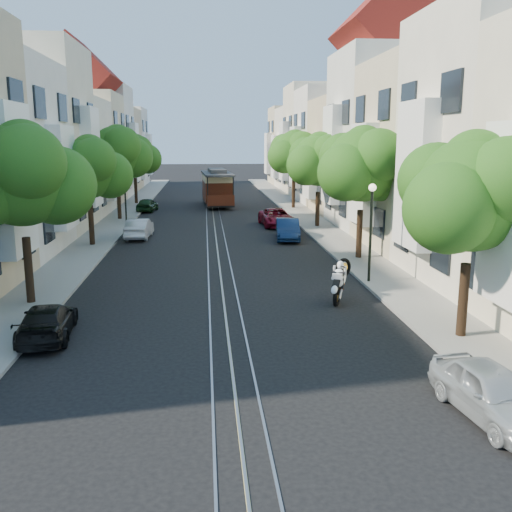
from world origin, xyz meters
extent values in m
plane|color=black|center=(0.00, 28.00, 0.00)|extent=(200.00, 200.00, 0.00)
cube|color=gray|center=(7.25, 28.00, 0.06)|extent=(2.50, 80.00, 0.12)
cube|color=gray|center=(-7.25, 28.00, 0.06)|extent=(2.50, 80.00, 0.12)
cube|color=gray|center=(-0.55, 28.00, 0.01)|extent=(0.06, 80.00, 0.02)
cube|color=gray|center=(0.00, 28.00, 0.01)|extent=(0.06, 80.00, 0.02)
cube|color=gray|center=(0.55, 28.00, 0.01)|extent=(0.06, 80.00, 0.02)
cube|color=tan|center=(0.00, 28.00, 0.00)|extent=(0.08, 80.00, 0.01)
cube|color=silver|center=(12.00, 4.00, 5.50)|extent=(7.00, 8.00, 11.00)
cube|color=white|center=(8.20, 4.00, 4.62)|extent=(0.90, 3.04, 6.05)
cube|color=beige|center=(12.00, 12.00, 5.00)|extent=(7.00, 8.00, 10.00)
cube|color=white|center=(8.20, 12.00, 4.20)|extent=(0.90, 3.04, 5.50)
cube|color=silver|center=(12.00, 20.00, 6.00)|extent=(7.00, 8.00, 12.00)
cube|color=white|center=(8.20, 20.00, 5.04)|extent=(0.90, 3.04, 6.60)
cube|color=#C6B28C|center=(12.00, 28.00, 4.50)|extent=(7.00, 8.00, 9.00)
cube|color=white|center=(8.20, 28.00, 3.78)|extent=(0.90, 3.04, 4.95)
cube|color=white|center=(12.00, 36.00, 5.25)|extent=(7.00, 8.00, 10.50)
cube|color=white|center=(8.20, 36.00, 4.41)|extent=(0.90, 3.04, 5.78)
cube|color=beige|center=(12.00, 44.00, 5.75)|extent=(7.00, 8.00, 11.50)
cube|color=white|center=(8.20, 44.00, 4.83)|extent=(0.90, 3.04, 6.32)
cube|color=silver|center=(12.00, 52.00, 4.75)|extent=(7.00, 8.00, 9.50)
cube|color=white|center=(8.20, 52.00, 3.99)|extent=(0.90, 3.04, 5.23)
cube|color=beige|center=(12.00, 60.00, 5.00)|extent=(7.00, 8.00, 10.00)
cube|color=white|center=(8.20, 60.00, 4.20)|extent=(0.90, 3.04, 5.50)
cube|color=white|center=(-8.20, 4.00, 4.53)|extent=(0.90, 3.04, 5.93)
cube|color=white|center=(-8.20, 12.00, 4.12)|extent=(0.90, 3.04, 5.39)
cube|color=beige|center=(-12.00, 20.00, 5.88)|extent=(7.00, 8.00, 11.76)
cube|color=white|center=(-8.20, 20.00, 4.94)|extent=(0.90, 3.04, 6.47)
cube|color=silver|center=(-12.00, 28.00, 4.41)|extent=(7.00, 8.00, 8.82)
cube|color=white|center=(-8.20, 28.00, 3.70)|extent=(0.90, 3.04, 4.85)
cube|color=beige|center=(-12.00, 36.00, 5.14)|extent=(7.00, 8.00, 10.29)
cube|color=white|center=(-8.20, 36.00, 4.32)|extent=(0.90, 3.04, 5.66)
cube|color=silver|center=(-12.00, 44.00, 5.63)|extent=(7.00, 8.00, 11.27)
cube|color=white|center=(-8.20, 44.00, 4.73)|extent=(0.90, 3.04, 6.20)
cube|color=#C6B28C|center=(-12.00, 52.00, 4.66)|extent=(7.00, 8.00, 9.31)
cube|color=white|center=(-8.20, 52.00, 3.91)|extent=(0.90, 3.04, 5.12)
cube|color=white|center=(-12.00, 60.00, 4.90)|extent=(7.00, 8.00, 9.80)
cube|color=white|center=(-8.20, 60.00, 4.12)|extent=(0.90, 3.04, 5.39)
cylinder|color=black|center=(7.20, -3.00, 1.26)|extent=(0.30, 0.30, 2.27)
sphere|color=#185715|center=(7.20, -3.00, 4.47)|extent=(3.38, 3.38, 3.38)
sphere|color=#185715|center=(8.30, -2.50, 4.07)|extent=(2.70, 2.70, 2.70)
sphere|color=#185715|center=(6.25, -3.70, 4.17)|extent=(2.64, 2.64, 2.64)
sphere|color=#185715|center=(7.30, -2.90, 5.38)|extent=(2.03, 2.03, 2.03)
cylinder|color=black|center=(7.20, 9.00, 1.34)|extent=(0.30, 0.30, 2.45)
sphere|color=#185715|center=(7.20, 9.00, 4.81)|extent=(3.64, 3.64, 3.64)
sphere|color=#185715|center=(8.30, 9.50, 4.41)|extent=(2.91, 2.91, 2.91)
sphere|color=#185715|center=(6.25, 8.30, 4.51)|extent=(2.84, 2.84, 2.84)
sphere|color=#185715|center=(7.30, 9.10, 5.71)|extent=(2.18, 2.18, 2.18)
cylinder|color=black|center=(7.20, 20.00, 1.31)|extent=(0.30, 0.30, 2.38)
sphere|color=#185715|center=(7.20, 20.00, 4.68)|extent=(3.54, 3.54, 3.54)
sphere|color=#185715|center=(8.30, 20.50, 4.28)|extent=(2.83, 2.83, 2.83)
sphere|color=#185715|center=(6.25, 19.30, 4.38)|extent=(2.76, 2.76, 2.76)
sphere|color=#185715|center=(7.30, 20.10, 5.58)|extent=(2.12, 2.12, 2.12)
cylinder|color=black|center=(7.20, 31.00, 1.38)|extent=(0.30, 0.30, 2.52)
sphere|color=#185715|center=(7.20, 31.00, 4.94)|extent=(3.74, 3.74, 3.74)
sphere|color=#185715|center=(8.30, 31.50, 4.54)|extent=(3.00, 3.00, 3.00)
sphere|color=#185715|center=(6.25, 30.30, 4.64)|extent=(2.92, 2.92, 2.92)
sphere|color=#185715|center=(7.30, 31.10, 5.84)|extent=(2.25, 2.25, 2.25)
cylinder|color=black|center=(-7.20, 2.00, 1.34)|extent=(0.30, 0.30, 2.45)
sphere|color=#185715|center=(-7.20, 2.00, 4.81)|extent=(3.64, 3.64, 3.64)
sphere|color=#185715|center=(-6.10, 2.50, 4.41)|extent=(2.91, 2.91, 2.91)
sphere|color=#185715|center=(-7.10, 2.10, 5.71)|extent=(2.18, 2.18, 2.18)
cylinder|color=black|center=(-7.20, 14.00, 1.26)|extent=(0.30, 0.30, 2.27)
sphere|color=#185715|center=(-7.20, 14.00, 4.47)|extent=(3.38, 3.38, 3.38)
sphere|color=#185715|center=(-6.10, 14.50, 4.07)|extent=(2.70, 2.70, 2.70)
sphere|color=#185715|center=(-8.15, 13.30, 4.17)|extent=(2.64, 2.64, 2.64)
sphere|color=#185715|center=(-7.10, 14.10, 5.38)|extent=(2.03, 2.03, 2.03)
cylinder|color=black|center=(-7.20, 25.00, 1.43)|extent=(0.30, 0.30, 2.62)
sphere|color=#185715|center=(-7.20, 25.00, 5.14)|extent=(3.90, 3.90, 3.90)
sphere|color=#185715|center=(-6.10, 25.50, 4.74)|extent=(3.12, 3.12, 3.12)
sphere|color=#185715|center=(-8.15, 24.30, 4.84)|extent=(3.04, 3.04, 3.04)
sphere|color=#185715|center=(-7.10, 25.10, 6.04)|extent=(2.34, 2.34, 2.34)
cylinder|color=black|center=(-7.20, 36.00, 1.31)|extent=(0.30, 0.30, 2.38)
sphere|color=#185715|center=(-7.20, 36.00, 4.68)|extent=(3.54, 3.54, 3.54)
sphere|color=#185715|center=(-6.10, 36.50, 4.28)|extent=(2.83, 2.83, 2.83)
sphere|color=#185715|center=(-8.15, 35.30, 4.38)|extent=(2.76, 2.76, 2.76)
sphere|color=#185715|center=(-7.10, 36.10, 5.58)|extent=(2.12, 2.12, 2.12)
cylinder|color=black|center=(6.30, 4.00, 2.12)|extent=(0.12, 0.12, 4.00)
sphere|color=#FFF2CC|center=(6.30, 4.00, 4.12)|extent=(0.32, 0.32, 0.32)
cylinder|color=black|center=(-6.30, 22.00, 2.12)|extent=(0.12, 0.12, 4.00)
sphere|color=#FFF2CC|center=(-6.30, 22.00, 4.12)|extent=(0.32, 0.32, 0.32)
torus|color=black|center=(4.19, 0.98, 0.33)|extent=(0.47, 0.80, 0.81)
torus|color=black|center=(4.70, 2.12, 1.15)|extent=(0.74, 0.54, 0.79)
ellipsoid|color=white|center=(4.42, 1.49, 0.92)|extent=(0.88, 1.20, 1.00)
ellipsoid|color=white|center=(4.30, 1.22, 1.11)|extent=(0.61, 0.72, 0.56)
cube|color=black|center=(4.13, 0.83, 0.85)|extent=(0.44, 0.60, 0.43)
cube|color=silver|center=(4.29, 1.20, 1.08)|extent=(0.57, 0.68, 0.23)
sphere|color=black|center=(4.43, 1.52, 1.17)|extent=(0.28, 0.28, 0.28)
cube|color=black|center=(0.50, 34.03, 0.46)|extent=(2.79, 8.25, 0.31)
cube|color=#45180B|center=(0.50, 34.03, 1.68)|extent=(2.72, 5.21, 2.44)
cube|color=beige|center=(0.50, 34.03, 2.59)|extent=(2.78, 5.27, 0.61)
cube|color=#2D2D30|center=(0.50, 34.03, 3.00)|extent=(2.99, 8.26, 0.18)
cube|color=#2D2D30|center=(0.50, 34.03, 3.25)|extent=(1.68, 4.65, 0.36)
imported|color=#A0A8AC|center=(5.60, -8.00, 0.60)|extent=(1.84, 3.69, 1.21)
imported|color=#0D1F42|center=(4.40, 15.21, 0.65)|extent=(1.73, 4.03, 1.29)
imported|color=maroon|center=(4.40, 20.85, 0.63)|extent=(2.33, 4.61, 1.25)
imported|color=black|center=(-5.60, -1.77, 0.54)|extent=(1.82, 3.82, 1.07)
imported|color=silver|center=(-4.79, 16.63, 0.62)|extent=(1.51, 3.84, 1.25)
imported|color=black|center=(-5.60, 30.23, 0.58)|extent=(1.80, 3.58, 1.17)
camera|label=1|loc=(-0.64, -19.22, 6.08)|focal=40.00mm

